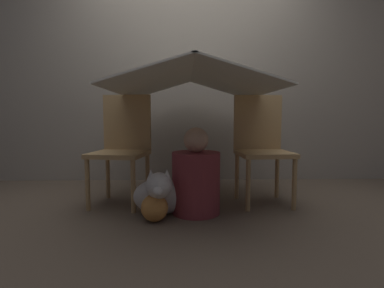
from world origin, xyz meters
TOP-DOWN VIEW (x-y plane):
  - ground_plane at (0.00, 0.00)m, footprint 8.80×8.80m
  - wall_back at (0.00, 1.20)m, footprint 7.00×0.05m
  - chair_left at (-0.58, 0.28)m, footprint 0.49×0.49m
  - chair_right at (0.59, 0.28)m, footprint 0.45×0.45m
  - sheet_canopy at (0.00, 0.20)m, footprint 1.19×1.40m
  - person_front at (0.02, -0.02)m, footprint 0.36×0.36m
  - dog at (-0.24, -0.08)m, footprint 0.41×0.38m
  - plush_toy at (-0.27, -0.20)m, footprint 0.19×0.19m

SIDE VIEW (x-z plane):
  - ground_plane at x=0.00m, z-range 0.00..0.00m
  - plush_toy at x=-0.27m, z-range -0.03..0.27m
  - dog at x=-0.24m, z-range -0.02..0.35m
  - person_front at x=0.02m, z-range -0.06..0.58m
  - chair_left at x=-0.58m, z-range 0.04..0.95m
  - chair_right at x=0.59m, z-range 0.04..0.95m
  - sheet_canopy at x=0.00m, z-range 0.91..1.10m
  - wall_back at x=0.00m, z-range 0.00..2.50m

